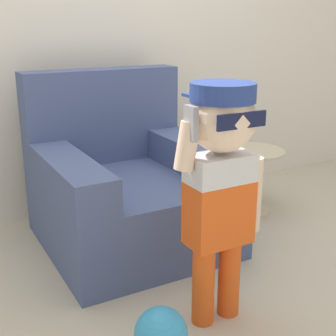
# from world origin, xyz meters

# --- Properties ---
(ground_plane) EXTENTS (10.00, 10.00, 0.00)m
(ground_plane) POSITION_xyz_m (0.00, 0.00, 0.00)
(ground_plane) COLOR #BCB29E
(wall_back) EXTENTS (10.00, 0.05, 2.60)m
(wall_back) POSITION_xyz_m (0.00, 0.87, 1.30)
(wall_back) COLOR silver
(wall_back) RESTS_ON ground_plane
(armchair) EXTENTS (0.98, 1.01, 0.98)m
(armchair) POSITION_xyz_m (-0.11, 0.25, 0.33)
(armchair) COLOR #475684
(armchair) RESTS_ON ground_plane
(person_child) EXTENTS (0.42, 0.32, 1.03)m
(person_child) POSITION_xyz_m (-0.10, -0.66, 0.69)
(person_child) COLOR #E05119
(person_child) RESTS_ON ground_plane
(side_table) EXTENTS (0.43, 0.43, 0.44)m
(side_table) POSITION_xyz_m (0.79, 0.23, 0.27)
(side_table) COLOR beige
(side_table) RESTS_ON ground_plane
(toy_ball) EXTENTS (0.21, 0.21, 0.21)m
(toy_ball) POSITION_xyz_m (-0.43, -0.78, 0.10)
(toy_ball) COLOR #3399D1
(toy_ball) RESTS_ON ground_plane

